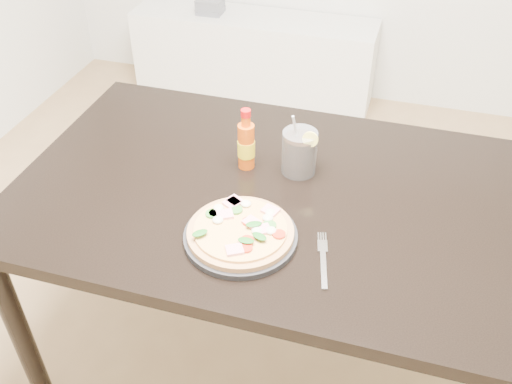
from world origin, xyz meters
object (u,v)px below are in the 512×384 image
(cola_cup, at_px, (299,153))
(pizza, at_px, (241,230))
(plate, at_px, (241,237))
(hot_sauce_bottle, at_px, (246,145))
(dining_table, at_px, (268,212))
(fork, at_px, (323,258))
(media_console, at_px, (254,58))

(cola_cup, bearing_deg, pizza, -102.77)
(plate, height_order, pizza, pizza)
(pizza, bearing_deg, hot_sauce_bottle, 104.80)
(dining_table, relative_size, hot_sauce_bottle, 7.47)
(hot_sauce_bottle, relative_size, cola_cup, 1.00)
(plate, relative_size, cola_cup, 1.50)
(pizza, xyz_separation_m, fork, (0.21, -0.01, -0.02))
(plate, relative_size, pizza, 1.07)
(hot_sauce_bottle, bearing_deg, fork, -47.07)
(cola_cup, height_order, media_console, cola_cup)
(hot_sauce_bottle, relative_size, media_console, 0.13)
(pizza, relative_size, media_console, 0.19)
(pizza, xyz_separation_m, cola_cup, (0.07, 0.32, 0.03))
(plate, distance_m, fork, 0.21)
(cola_cup, xyz_separation_m, fork, (0.14, -0.33, -0.06))
(pizza, xyz_separation_m, hot_sauce_bottle, (-0.08, 0.30, 0.05))
(dining_table, height_order, media_console, dining_table)
(dining_table, xyz_separation_m, plate, (-0.01, -0.21, 0.09))
(dining_table, bearing_deg, fork, -48.54)
(fork, bearing_deg, cola_cup, 99.46)
(pizza, distance_m, hot_sauce_bottle, 0.31)
(media_console, bearing_deg, cola_cup, -69.23)
(plate, bearing_deg, fork, -2.69)
(dining_table, distance_m, pizza, 0.24)
(pizza, bearing_deg, media_console, 105.84)
(dining_table, bearing_deg, plate, -93.22)
(dining_table, bearing_deg, media_console, 107.92)
(plate, height_order, fork, plate)
(plate, xyz_separation_m, hot_sauce_bottle, (-0.08, 0.30, 0.07))
(plate, height_order, hot_sauce_bottle, hot_sauce_bottle)
(plate, xyz_separation_m, pizza, (0.00, 0.00, 0.02))
(plate, distance_m, hot_sauce_bottle, 0.32)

